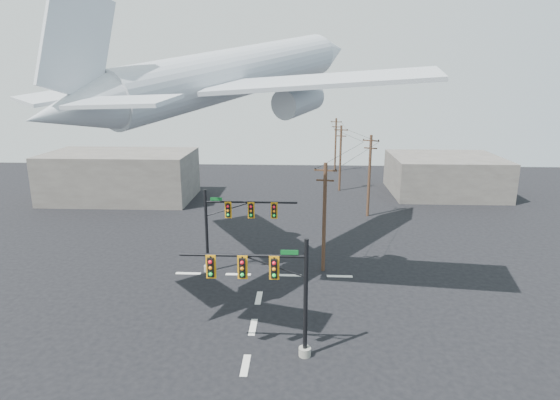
{
  "coord_description": "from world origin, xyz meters",
  "views": [
    {
      "loc": [
        2.91,
        -22.07,
        15.1
      ],
      "look_at": [
        1.64,
        5.0,
        7.98
      ],
      "focal_mm": 30.0,
      "sensor_mm": 36.0,
      "label": 1
    }
  ],
  "objects_px": {
    "utility_pole_a": "(324,216)",
    "utility_pole_c": "(340,157)",
    "signal_mast_far": "(229,226)",
    "utility_pole_b": "(369,174)",
    "signal_mast_near": "(274,291)",
    "airliner": "(237,74)",
    "utility_pole_d": "(336,144)"
  },
  "relations": [
    {
      "from": "signal_mast_far",
      "to": "utility_pole_b",
      "type": "xyz_separation_m",
      "value": [
        13.05,
        16.29,
        0.9
      ]
    },
    {
      "from": "signal_mast_near",
      "to": "utility_pole_b",
      "type": "xyz_separation_m",
      "value": [
        8.88,
        27.76,
        0.83
      ]
    },
    {
      "from": "signal_mast_far",
      "to": "utility_pole_a",
      "type": "xyz_separation_m",
      "value": [
        7.41,
        0.62,
        0.76
      ]
    },
    {
      "from": "signal_mast_near",
      "to": "signal_mast_far",
      "type": "height_order",
      "value": "signal_mast_near"
    },
    {
      "from": "signal_mast_far",
      "to": "utility_pole_b",
      "type": "distance_m",
      "value": 20.9
    },
    {
      "from": "utility_pole_a",
      "to": "utility_pole_c",
      "type": "distance_m",
      "value": 28.0
    },
    {
      "from": "signal_mast_near",
      "to": "signal_mast_far",
      "type": "relative_size",
      "value": 0.95
    },
    {
      "from": "utility_pole_b",
      "to": "airliner",
      "type": "xyz_separation_m",
      "value": [
        -12.19,
        -16.06,
        10.58
      ]
    },
    {
      "from": "signal_mast_near",
      "to": "utility_pole_a",
      "type": "height_order",
      "value": "utility_pole_a"
    },
    {
      "from": "utility_pole_b",
      "to": "utility_pole_c",
      "type": "height_order",
      "value": "utility_pole_b"
    },
    {
      "from": "signal_mast_near",
      "to": "utility_pole_c",
      "type": "relative_size",
      "value": 0.8
    },
    {
      "from": "signal_mast_near",
      "to": "airliner",
      "type": "bearing_deg",
      "value": 105.76
    },
    {
      "from": "utility_pole_d",
      "to": "signal_mast_far",
      "type": "bearing_deg",
      "value": -89.96
    },
    {
      "from": "signal_mast_far",
      "to": "utility_pole_a",
      "type": "distance_m",
      "value": 7.48
    },
    {
      "from": "signal_mast_near",
      "to": "airliner",
      "type": "height_order",
      "value": "airliner"
    },
    {
      "from": "signal_mast_far",
      "to": "utility_pole_d",
      "type": "relative_size",
      "value": 0.85
    },
    {
      "from": "signal_mast_far",
      "to": "utility_pole_b",
      "type": "height_order",
      "value": "utility_pole_b"
    },
    {
      "from": "signal_mast_far",
      "to": "utility_pole_d",
      "type": "distance_m",
      "value": 43.65
    },
    {
      "from": "signal_mast_near",
      "to": "utility_pole_d",
      "type": "distance_m",
      "value": 54.12
    },
    {
      "from": "utility_pole_c",
      "to": "airliner",
      "type": "xyz_separation_m",
      "value": [
        -9.95,
        -28.18,
        10.67
      ]
    },
    {
      "from": "airliner",
      "to": "signal_mast_near",
      "type": "bearing_deg",
      "value": -131.6
    },
    {
      "from": "utility_pole_d",
      "to": "airliner",
      "type": "bearing_deg",
      "value": -88.93
    },
    {
      "from": "utility_pole_a",
      "to": "utility_pole_d",
      "type": "relative_size",
      "value": 1.01
    },
    {
      "from": "signal_mast_near",
      "to": "utility_pole_d",
      "type": "relative_size",
      "value": 0.82
    },
    {
      "from": "utility_pole_a",
      "to": "airliner",
      "type": "height_order",
      "value": "airliner"
    },
    {
      "from": "utility_pole_a",
      "to": "airliner",
      "type": "bearing_deg",
      "value": -165.99
    },
    {
      "from": "utility_pole_b",
      "to": "utility_pole_d",
      "type": "relative_size",
      "value": 1.04
    },
    {
      "from": "utility_pole_b",
      "to": "signal_mast_near",
      "type": "bearing_deg",
      "value": -85.64
    },
    {
      "from": "signal_mast_far",
      "to": "utility_pole_b",
      "type": "bearing_deg",
      "value": 51.3
    },
    {
      "from": "utility_pole_c",
      "to": "utility_pole_d",
      "type": "relative_size",
      "value": 1.02
    },
    {
      "from": "utility_pole_d",
      "to": "utility_pole_b",
      "type": "bearing_deg",
      "value": -70.93
    },
    {
      "from": "utility_pole_c",
      "to": "utility_pole_d",
      "type": "xyz_separation_m",
      "value": [
        0.29,
        13.79,
        -0.1
      ]
    }
  ]
}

